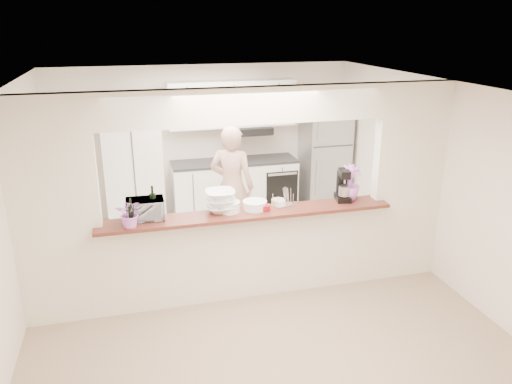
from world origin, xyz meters
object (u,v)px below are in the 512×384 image
object	(u,v)px
refrigerator	(324,160)
person	(232,187)
stand_mixer	(343,186)
toaster_oven	(145,209)

from	to	relation	value
refrigerator	person	bearing A→B (deg)	-148.41
stand_mixer	person	world-z (taller)	person
refrigerator	person	world-z (taller)	person
refrigerator	toaster_oven	distance (m)	4.13
refrigerator	toaster_oven	world-z (taller)	refrigerator
toaster_oven	stand_mixer	distance (m)	2.36
toaster_oven	person	distance (m)	1.94
refrigerator	stand_mixer	xyz separation A→B (m)	(-0.83, -2.59, 0.41)
toaster_oven	stand_mixer	world-z (taller)	stand_mixer
toaster_oven	refrigerator	bearing A→B (deg)	40.03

